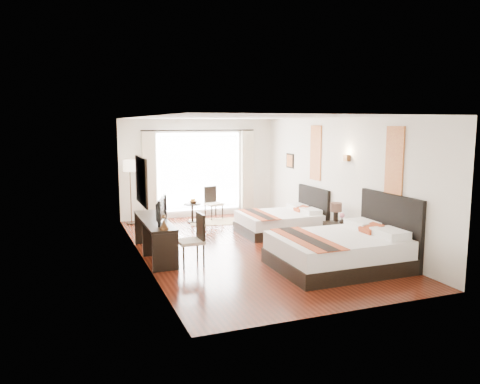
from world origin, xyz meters
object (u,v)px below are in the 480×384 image
object	(u,v)px
bed_far	(282,221)
desk_chair	(192,250)
window_chair	(213,209)
bed_near	(342,250)
nightstand	(336,233)
fruit_bowl	(193,202)
floor_lamp	(130,170)
television	(158,210)
table_lamp	(336,209)
console_desk	(154,238)
side_table	(192,213)
vase	(342,220)

from	to	relation	value
bed_far	desk_chair	distance (m)	3.32
window_chair	bed_near	bearing A→B (deg)	-4.67
nightstand	fruit_bowl	bearing A→B (deg)	125.02
floor_lamp	window_chair	xyz separation A→B (m)	(2.27, -0.10, -1.18)
television	floor_lamp	distance (m)	3.63
nightstand	table_lamp	world-z (taller)	table_lamp
console_desk	window_chair	size ratio (longest dim) A/B	2.43
console_desk	desk_chair	world-z (taller)	desk_chair
table_lamp	television	xyz separation A→B (m)	(-3.99, 0.08, 0.22)
bed_near	bed_far	distance (m)	2.96
side_table	vase	bearing A→B (deg)	-55.55
desk_chair	bed_far	bearing A→B (deg)	-149.09
bed_far	fruit_bowl	world-z (taller)	bed_far
table_lamp	bed_far	bearing A→B (deg)	117.31
console_desk	bed_near	bearing A→B (deg)	-33.22
bed_far	table_lamp	bearing A→B (deg)	-62.69
side_table	window_chair	world-z (taller)	window_chair
fruit_bowl	desk_chair	bearing A→B (deg)	-105.67
side_table	bed_near	bearing A→B (deg)	-72.46
table_lamp	console_desk	world-z (taller)	table_lamp
vase	television	world-z (taller)	television
console_desk	fruit_bowl	xyz separation A→B (m)	(1.60, 2.87, 0.18)
bed_far	table_lamp	size ratio (longest dim) A/B	4.64
window_chair	television	bearing A→B (deg)	-46.66
nightstand	vase	distance (m)	0.36
vase	side_table	world-z (taller)	vase
bed_far	vase	xyz separation A→B (m)	(0.68, -1.59, 0.28)
bed_far	nightstand	world-z (taller)	bed_far
bed_far	table_lamp	distance (m)	1.57
console_desk	floor_lamp	world-z (taller)	floor_lamp
fruit_bowl	window_chair	size ratio (longest dim) A/B	0.24
bed_far	vase	world-z (taller)	bed_far
nightstand	vase	bearing A→B (deg)	-81.27
bed_near	bed_far	world-z (taller)	bed_near
floor_lamp	console_desk	bearing A→B (deg)	-89.82
desk_chair	side_table	size ratio (longest dim) A/B	1.87
bed_far	floor_lamp	size ratio (longest dim) A/B	1.13
table_lamp	television	distance (m)	3.99
television	desk_chair	world-z (taller)	television
bed_far	floor_lamp	bearing A→B (deg)	144.68
nightstand	console_desk	distance (m)	4.01
television	floor_lamp	bearing A→B (deg)	20.77
console_desk	television	xyz separation A→B (m)	(0.02, -0.33, 0.62)
television	desk_chair	distance (m)	1.04
table_lamp	floor_lamp	bearing A→B (deg)	137.46
window_chair	side_table	bearing A→B (deg)	-80.72
bed_far	window_chair	world-z (taller)	bed_far
vase	fruit_bowl	bearing A→B (deg)	124.05
bed_far	desk_chair	world-z (taller)	bed_far
console_desk	bed_far	bearing A→B (deg)	15.29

